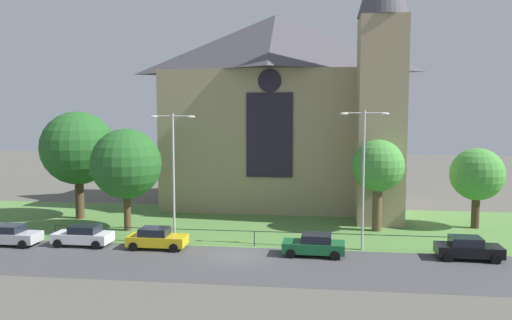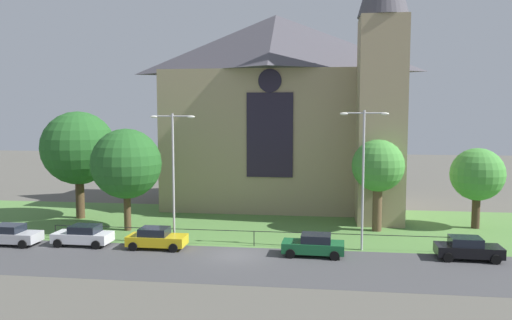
% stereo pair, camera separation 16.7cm
% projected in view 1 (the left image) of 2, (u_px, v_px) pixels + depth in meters
% --- Properties ---
extents(ground, '(160.00, 160.00, 0.00)m').
position_uv_depth(ground, '(255.00, 223.00, 43.91)').
color(ground, '#56544C').
extents(road_asphalt, '(120.00, 8.00, 0.01)m').
position_uv_depth(road_asphalt, '(231.00, 264.00, 32.05)').
color(road_asphalt, '#424244').
rests_on(road_asphalt, ground).
extents(grass_verge, '(120.00, 20.00, 0.01)m').
position_uv_depth(grass_verge, '(252.00, 229.00, 41.93)').
color(grass_verge, '#517F3D').
rests_on(grass_verge, ground).
extents(church_building, '(23.20, 16.20, 26.00)m').
position_uv_depth(church_building, '(282.00, 108.00, 51.77)').
color(church_building, tan).
rests_on(church_building, ground).
extents(iron_railing, '(31.14, 0.07, 1.13)m').
position_uv_depth(iron_railing, '(254.00, 233.00, 36.29)').
color(iron_railing, black).
rests_on(iron_railing, ground).
extents(tree_right_near, '(4.30, 4.30, 7.61)m').
position_uv_depth(tree_right_near, '(378.00, 167.00, 40.70)').
color(tree_right_near, brown).
rests_on(tree_right_near, ground).
extents(tree_left_far, '(6.75, 6.75, 9.94)m').
position_uv_depth(tree_left_far, '(78.00, 148.00, 45.56)').
color(tree_left_far, '#4C3823').
rests_on(tree_left_far, ground).
extents(tree_left_near, '(5.80, 5.80, 8.50)m').
position_uv_depth(tree_left_near, '(126.00, 164.00, 40.79)').
color(tree_left_near, '#4C3823').
rests_on(tree_left_near, ground).
extents(tree_right_far, '(4.44, 4.44, 6.85)m').
position_uv_depth(tree_right_far, '(477.00, 175.00, 41.76)').
color(tree_right_far, '#423021').
rests_on(tree_right_far, ground).
extents(streetlamp_near, '(3.37, 0.26, 9.72)m').
position_uv_depth(streetlamp_near, '(173.00, 163.00, 36.47)').
color(streetlamp_near, '#B2B2B7').
rests_on(streetlamp_near, ground).
extents(streetlamp_far, '(3.37, 0.26, 9.95)m').
position_uv_depth(streetlamp_far, '(364.00, 164.00, 34.75)').
color(streetlamp_far, '#B2B2B7').
rests_on(streetlamp_far, ground).
extents(parked_car_silver, '(4.21, 2.03, 1.51)m').
position_uv_depth(parked_car_silver, '(10.00, 235.00, 36.60)').
color(parked_car_silver, '#B7B7BC').
rests_on(parked_car_silver, ground).
extents(parked_car_white, '(4.23, 2.07, 1.51)m').
position_uv_depth(parked_car_white, '(83.00, 236.00, 36.47)').
color(parked_car_white, silver).
rests_on(parked_car_white, ground).
extents(parked_car_yellow, '(4.20, 2.02, 1.51)m').
position_uv_depth(parked_car_yellow, '(157.00, 238.00, 35.66)').
color(parked_car_yellow, gold).
rests_on(parked_car_yellow, ground).
extents(parked_car_green, '(4.27, 2.16, 1.51)m').
position_uv_depth(parked_car_green, '(314.00, 245.00, 33.83)').
color(parked_car_green, '#196033').
rests_on(parked_car_green, ground).
extents(parked_car_black, '(4.25, 2.13, 1.51)m').
position_uv_depth(parked_car_black, '(468.00, 248.00, 33.01)').
color(parked_car_black, black).
rests_on(parked_car_black, ground).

